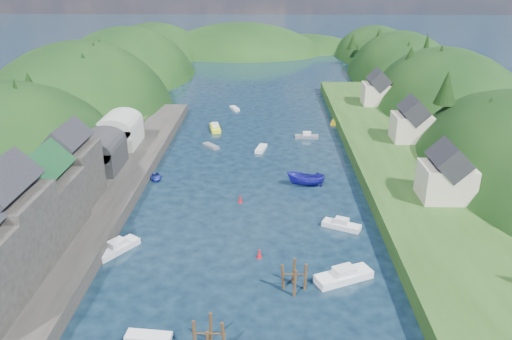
{
  "coord_description": "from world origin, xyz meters",
  "views": [
    {
      "loc": [
        1.76,
        -43.29,
        33.04
      ],
      "look_at": [
        0.0,
        28.0,
        4.0
      ],
      "focal_mm": 35.0,
      "sensor_mm": 36.0,
      "label": 1
    }
  ],
  "objects_px": {
    "channel_buoy_far": "(240,199)",
    "channel_buoy_near": "(259,254)",
    "piling_cluster_near": "(209,339)",
    "piling_cluster_far": "(294,279)"
  },
  "relations": [
    {
      "from": "piling_cluster_near",
      "to": "channel_buoy_far",
      "type": "xyz_separation_m",
      "value": [
        1.14,
        31.61,
        -0.89
      ]
    },
    {
      "from": "channel_buoy_far",
      "to": "channel_buoy_near",
      "type": "bearing_deg",
      "value": -78.36
    },
    {
      "from": "piling_cluster_near",
      "to": "piling_cluster_far",
      "type": "relative_size",
      "value": 1.03
    },
    {
      "from": "piling_cluster_near",
      "to": "channel_buoy_far",
      "type": "distance_m",
      "value": 31.64
    },
    {
      "from": "channel_buoy_near",
      "to": "piling_cluster_far",
      "type": "bearing_deg",
      "value": -58.19
    },
    {
      "from": "piling_cluster_near",
      "to": "piling_cluster_far",
      "type": "height_order",
      "value": "piling_cluster_near"
    },
    {
      "from": "channel_buoy_near",
      "to": "channel_buoy_far",
      "type": "xyz_separation_m",
      "value": [
        -3.18,
        15.44,
        0.0
      ]
    },
    {
      "from": "channel_buoy_near",
      "to": "piling_cluster_near",
      "type": "bearing_deg",
      "value": -104.97
    },
    {
      "from": "piling_cluster_near",
      "to": "channel_buoy_far",
      "type": "height_order",
      "value": "piling_cluster_near"
    },
    {
      "from": "piling_cluster_far",
      "to": "piling_cluster_near",
      "type": "bearing_deg",
      "value": -130.13
    }
  ]
}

